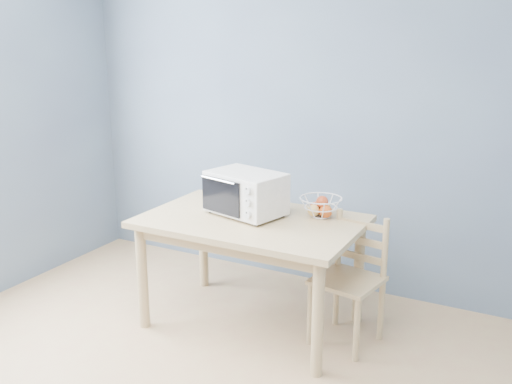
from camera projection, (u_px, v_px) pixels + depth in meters
The scene contains 5 objects.
room at pixel (110, 186), 2.34m from camera, with size 4.01×4.51×2.61m.
dining_table at pixel (252, 233), 3.72m from camera, with size 1.40×0.90×0.75m.
toaster_oven at pixel (244, 192), 3.74m from camera, with size 0.56×0.45×0.29m.
fruit_basket at pixel (321, 207), 3.71m from camera, with size 0.34×0.34×0.14m.
dining_chair at pixel (350, 281), 3.58m from camera, with size 0.44×0.44×0.82m.
Camera 1 is at (1.59, -1.73, 1.89)m, focal length 40.00 mm.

